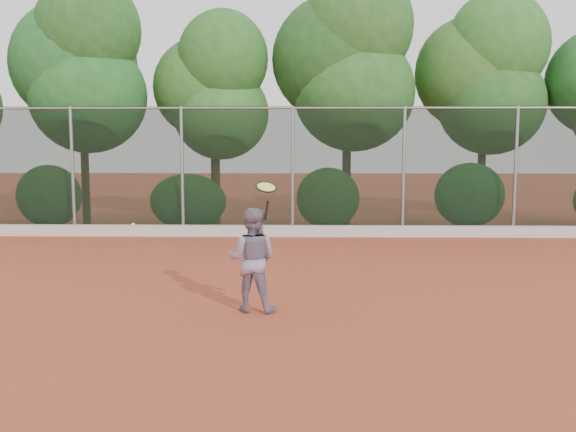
{
  "coord_description": "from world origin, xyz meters",
  "views": [
    {
      "loc": [
        0.23,
        -10.36,
        2.6
      ],
      "look_at": [
        0.0,
        1.0,
        1.25
      ],
      "focal_mm": 40.0,
      "sensor_mm": 36.0,
      "label": 1
    }
  ],
  "objects": [
    {
      "name": "tennis_ball_in_flight",
      "position": [
        -2.39,
        -0.51,
        1.28
      ],
      "size": [
        0.06,
        0.06,
        0.06
      ],
      "color": "#E5F537",
      "rests_on": "ground"
    },
    {
      "name": "chainlink_fence",
      "position": [
        -0.0,
        7.0,
        1.86
      ],
      "size": [
        24.09,
        0.09,
        3.5
      ],
      "color": "black",
      "rests_on": "ground"
    },
    {
      "name": "ground",
      "position": [
        0.0,
        0.0,
        0.0
      ],
      "size": [
        80.0,
        80.0,
        0.0
      ],
      "primitive_type": "plane",
      "color": "#A13E26",
      "rests_on": "ground"
    },
    {
      "name": "foliage_backdrop",
      "position": [
        -0.55,
        8.98,
        4.4
      ],
      "size": [
        23.7,
        3.63,
        7.55
      ],
      "color": "#3E2518",
      "rests_on": "ground"
    },
    {
      "name": "tennis_racket",
      "position": [
        -0.28,
        -0.96,
        1.87
      ],
      "size": [
        0.41,
        0.4,
        0.59
      ],
      "color": "black",
      "rests_on": "ground"
    },
    {
      "name": "concrete_curb",
      "position": [
        0.0,
        6.82,
        0.15
      ],
      "size": [
        24.0,
        0.2,
        0.3
      ],
      "primitive_type": "cube",
      "color": "beige",
      "rests_on": "ground"
    },
    {
      "name": "tennis_player",
      "position": [
        -0.51,
        -0.79,
        0.79
      ],
      "size": [
        0.87,
        0.74,
        1.59
      ],
      "primitive_type": "imported",
      "rotation": [
        0.0,
        0.0,
        2.95
      ],
      "color": "slate",
      "rests_on": "ground"
    }
  ]
}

